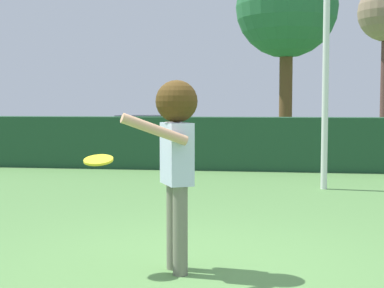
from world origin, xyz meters
The scene contains 7 objects.
ground_plane centered at (0.00, 0.00, 0.00)m, with size 60.00×60.00×0.00m, color #598A48.
person centered at (-0.15, -0.10, 1.21)m, with size 0.63×0.77×1.82m.
frisbee centered at (-0.87, -0.19, 1.07)m, with size 0.28×0.28×0.09m.
lamppost centered at (1.72, 5.41, 3.13)m, with size 0.24×0.24×5.63m.
hedge_row centered at (0.00, 8.42, 0.64)m, with size 29.02×0.90×1.28m, color #20482D.
parked_car_black centered at (-3.14, 12.49, 0.69)m, with size 4.38×2.22×1.25m.
birch_tree centered at (1.17, 13.04, 4.68)m, with size 3.27×3.27×6.37m.
Camera 1 is at (0.74, -5.18, 1.59)m, focal length 51.74 mm.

